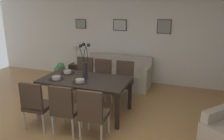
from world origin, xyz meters
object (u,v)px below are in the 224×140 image
bowl_near_right (68,71)px  table_lamp (76,51)px  dining_chair_far_left (65,107)px  framed_picture_center (120,25)px  dining_chair_mid_right (123,79)px  side_table (77,72)px  bowl_near_left (56,77)px  bowl_far_left (80,80)px  dining_chair_near_right (84,74)px  centerpiece_vase (85,66)px  dining_table (85,82)px  sofa (117,75)px  dining_chair_near_left (36,103)px  framed_picture_right (164,27)px  dining_chair_far_right (102,77)px  dining_chair_mid_left (93,112)px  framed_picture_left (81,24)px  potted_plant (60,72)px

bowl_near_right → table_lamp: 1.64m
dining_chair_far_left → framed_picture_center: size_ratio=2.27×
dining_chair_mid_right → framed_picture_center: bearing=111.3°
side_table → framed_picture_center: bearing=25.8°
bowl_near_left → bowl_far_left: 0.54m
dining_chair_near_right → dining_chair_far_left: same height
dining_chair_mid_right → centerpiece_vase: (-0.54, -0.91, 0.51)m
dining_table → sofa: (0.08, 1.82, -0.39)m
dining_chair_near_left → framed_picture_right: bearing=60.9°
dining_chair_near_right → centerpiece_vase: (0.51, -0.93, 0.51)m
dining_chair_near_left → dining_chair_far_left: bearing=3.3°
bowl_near_left → framed_picture_right: size_ratio=0.44×
dining_table → dining_chair_far_right: (-0.01, 0.90, -0.16)m
dining_chair_mid_left → sofa: dining_chair_mid_left is taller
table_lamp → framed_picture_right: bearing=13.1°
dining_chair_far_left → bowl_near_right: (-0.57, 1.10, 0.27)m
dining_chair_near_right → dining_chair_mid_right: bearing=-1.3°
centerpiece_vase → framed_picture_left: framed_picture_left is taller
dining_chair_near_right → centerpiece_vase: bearing=-61.1°
dining_chair_far_left → dining_chair_mid_right: same height
dining_chair_mid_left → framed_picture_center: (-0.56, 3.19, 1.12)m
dining_chair_mid_left → framed_picture_center: bearing=100.0°
dining_chair_far_left → table_lamp: bearing=114.2°
bowl_near_right → potted_plant: bearing=129.9°
dining_chair_mid_right → framed_picture_right: framed_picture_right is taller
dining_chair_far_right → bowl_near_right: dining_chair_far_right is taller
table_lamp → framed_picture_left: framed_picture_left is taller
dining_chair_near_left → dining_chair_near_right: size_ratio=1.00×
framed_picture_left → dining_chair_mid_right: bearing=-37.9°
table_lamp → potted_plant: size_ratio=0.76×
dining_chair_near_left → dining_chair_mid_left: bearing=1.3°
framed_picture_right → side_table: bearing=-166.9°
side_table → dining_chair_mid_right: bearing=-26.4°
dining_chair_far_left → side_table: size_ratio=1.77×
dining_chair_near_right → side_table: 1.06m
dining_chair_near_left → bowl_far_left: (0.54, 0.69, 0.27)m
dining_chair_mid_left → framed_picture_right: 3.45m
dining_chair_near_right → bowl_near_right: (-0.03, -0.71, 0.27)m
dining_chair_far_right → framed_picture_center: bearing=89.7°
bowl_near_left → bowl_near_right: 0.45m
dining_chair_mid_left → bowl_far_left: bearing=130.4°
bowl_near_left → framed_picture_left: framed_picture_left is taller
dining_chair_near_left → bowl_far_left: dining_chair_near_left is taller
potted_plant → dining_table: bearing=-41.8°
table_lamp → framed_picture_center: (1.15, 0.55, 0.74)m
dining_chair_far_right → potted_plant: (-1.40, 0.36, -0.14)m
dining_table → dining_chair_far_right: bearing=90.4°
dining_chair_far_left → framed_picture_center: 3.37m
centerpiece_vase → bowl_far_left: 0.33m
dining_chair_mid_left → table_lamp: table_lamp is taller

